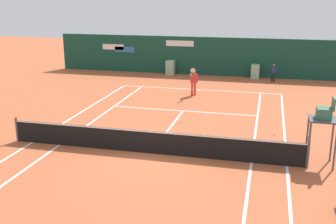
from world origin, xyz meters
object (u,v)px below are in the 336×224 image
(umpire_chair, at_px, (324,119))
(player_on_baseline, at_px, (194,80))
(ball_kid_centre_post, at_px, (274,72))
(tennis_ball_by_sideline, at_px, (274,134))
(tennis_ball_mid_court, at_px, (212,144))

(umpire_chair, bearing_deg, player_on_baseline, 34.41)
(player_on_baseline, relative_size, ball_kid_centre_post, 1.45)
(umpire_chair, xyz_separation_m, player_on_baseline, (-6.56, 9.58, -0.80))
(tennis_ball_by_sideline, relative_size, tennis_ball_mid_court, 1.00)
(ball_kid_centre_post, bearing_deg, tennis_ball_mid_court, 77.15)
(ball_kid_centre_post, height_order, tennis_ball_by_sideline, ball_kid_centre_post)
(umpire_chair, height_order, player_on_baseline, umpire_chair)
(player_on_baseline, bearing_deg, tennis_ball_mid_court, 78.45)
(player_on_baseline, xyz_separation_m, tennis_ball_by_sideline, (4.95, -6.54, -0.95))
(umpire_chair, distance_m, tennis_ball_by_sideline, 3.86)
(tennis_ball_by_sideline, xyz_separation_m, tennis_ball_mid_court, (-2.57, -1.93, 0.00))
(tennis_ball_by_sideline, bearing_deg, ball_kid_centre_post, 90.46)
(player_on_baseline, bearing_deg, umpire_chair, 97.18)
(umpire_chair, xyz_separation_m, tennis_ball_by_sideline, (-1.61, 3.04, -1.75))
(umpire_chair, distance_m, ball_kid_centre_post, 15.28)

